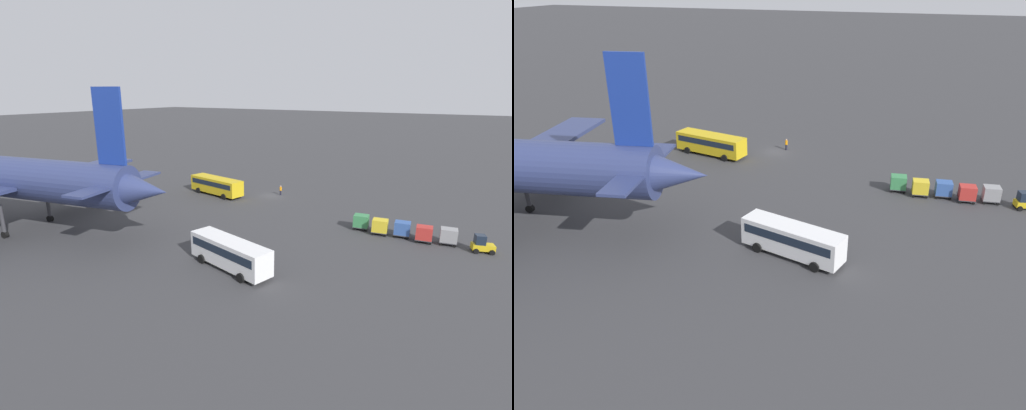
# 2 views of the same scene
# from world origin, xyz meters

# --- Properties ---
(ground_plane) EXTENTS (600.00, 600.00, 0.00)m
(ground_plane) POSITION_xyz_m (0.00, 0.00, 0.00)
(ground_plane) COLOR #38383A
(airplane) EXTENTS (47.39, 40.37, 18.63)m
(airplane) POSITION_xyz_m (20.50, 33.14, 7.01)
(airplane) COLOR navy
(airplane) RESTS_ON ground
(shuttle_bus_near) EXTENTS (11.38, 4.98, 3.10)m
(shuttle_bus_near) POSITION_xyz_m (8.79, 4.27, 1.87)
(shuttle_bus_near) COLOR gold
(shuttle_bus_near) RESTS_ON ground
(shuttle_bus_far) EXTENTS (10.66, 5.14, 3.20)m
(shuttle_bus_far) POSITION_xyz_m (-11.41, 28.71, 1.92)
(shuttle_bus_far) COLOR white
(shuttle_bus_far) RESTS_ON ground
(baggage_tug) EXTENTS (2.68, 2.23, 2.10)m
(baggage_tug) POSITION_xyz_m (-33.81, 9.62, 0.94)
(baggage_tug) COLOR gold
(baggage_tug) RESTS_ON ground
(worker_person) EXTENTS (0.38, 0.38, 1.74)m
(worker_person) POSITION_xyz_m (-1.24, -1.53, 0.87)
(worker_person) COLOR #1E1E2D
(worker_person) RESTS_ON ground
(cargo_cart_grey) EXTENTS (2.20, 1.93, 2.06)m
(cargo_cart_grey) POSITION_xyz_m (-30.19, 9.15, 1.19)
(cargo_cart_grey) COLOR #38383D
(cargo_cart_grey) RESTS_ON ground
(cargo_cart_red) EXTENTS (2.20, 1.93, 2.06)m
(cargo_cart_red) POSITION_xyz_m (-27.48, 9.84, 1.19)
(cargo_cart_red) COLOR #38383D
(cargo_cart_red) RESTS_ON ground
(cargo_cart_blue) EXTENTS (2.20, 1.93, 2.06)m
(cargo_cart_blue) POSITION_xyz_m (-24.78, 9.40, 1.19)
(cargo_cart_blue) COLOR #38383D
(cargo_cart_blue) RESTS_ON ground
(cargo_cart_yellow) EXTENTS (2.20, 1.93, 2.06)m
(cargo_cart_yellow) POSITION_xyz_m (-22.07, 9.88, 1.19)
(cargo_cart_yellow) COLOR #38383D
(cargo_cart_yellow) RESTS_ON ground
(cargo_cart_green) EXTENTS (2.20, 1.93, 2.06)m
(cargo_cart_green) POSITION_xyz_m (-19.37, 9.25, 1.19)
(cargo_cart_green) COLOR #38383D
(cargo_cart_green) RESTS_ON ground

